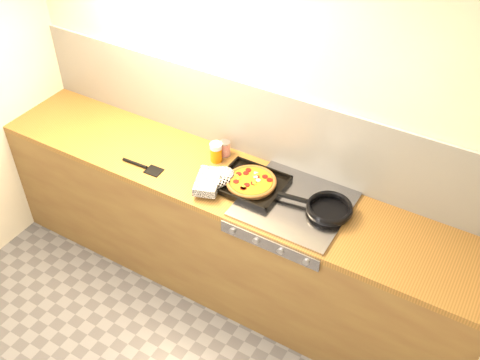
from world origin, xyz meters
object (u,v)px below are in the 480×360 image
Objects in this scene: tomato_can at (225,149)px; juice_glass at (216,152)px; pizza_on_tray at (240,181)px; frying_pan at (328,209)px.

tomato_can is 0.78× the size of juice_glass.
pizza_on_tray is at bearing -29.60° from juice_glass.
frying_pan is at bearing 5.44° from pizza_on_tray.
tomato_can is (-0.24, 0.22, 0.01)m from pizza_on_tray.
tomato_can is 0.08m from juice_glass.
frying_pan is (0.54, 0.05, -0.00)m from pizza_on_tray.
pizza_on_tray is 3.92× the size of juice_glass.
tomato_can reaches higher than pizza_on_tray.
juice_glass is (-0.80, 0.09, 0.03)m from frying_pan.
frying_pan is 3.50× the size of juice_glass.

